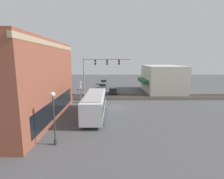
{
  "coord_description": "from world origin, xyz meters",
  "views": [
    {
      "loc": [
        -27.19,
        0.64,
        7.59
      ],
      "look_at": [
        3.14,
        0.46,
        2.33
      ],
      "focal_mm": 28.0,
      "sensor_mm": 36.0,
      "label": 1
    }
  ],
  "objects": [
    {
      "name": "parked_car_silver",
      "position": [
        25.99,
        2.8,
        0.67
      ],
      "size": [
        4.61,
        1.82,
        1.45
      ],
      "color": "#B7B7BC",
      "rests_on": "ground"
    },
    {
      "name": "crossing_signal",
      "position": [
        3.33,
        6.04,
        2.3
      ],
      "size": [
        1.41,
        1.18,
        3.81
      ],
      "color": "gray",
      "rests_on": "ground"
    },
    {
      "name": "traffic_signal_gantry",
      "position": [
        4.57,
        3.07,
        5.95
      ],
      "size": [
        0.42,
        8.62,
        7.99
      ],
      "color": "gray",
      "rests_on": "ground"
    },
    {
      "name": "shop_building",
      "position": [
        13.88,
        -11.49,
        3.06
      ],
      "size": [
        11.8,
        9.25,
        6.12
      ],
      "color": "beige",
      "rests_on": "ground"
    },
    {
      "name": "streetlamp",
      "position": [
        -12.51,
        5.64,
        2.89
      ],
      "size": [
        0.44,
        0.44,
        4.83
      ],
      "color": "#38383A",
      "rests_on": "ground"
    },
    {
      "name": "rail_track_near",
      "position": [
        6.0,
        0.0,
        0.03
      ],
      "size": [
        2.6,
        60.0,
        0.15
      ],
      "color": "#332D28",
      "rests_on": "ground"
    },
    {
      "name": "brick_building",
      "position": [
        -5.7,
        13.39,
        4.93
      ],
      "size": [
        17.94,
        11.85,
        9.86
      ],
      "color": "brown",
      "rests_on": "ground"
    },
    {
      "name": "pedestrian_at_crossing",
      "position": [
        2.82,
        5.45,
        0.93
      ],
      "size": [
        0.34,
        0.34,
        1.81
      ],
      "color": "#473828",
      "rests_on": "ground"
    },
    {
      "name": "rail_track_far",
      "position": [
        9.2,
        0.0,
        0.03
      ],
      "size": [
        2.6,
        60.0,
        0.15
      ],
      "color": "#332D28",
      "rests_on": "ground"
    },
    {
      "name": "parked_car_grey",
      "position": [
        18.11,
        2.8,
        0.64
      ],
      "size": [
        4.57,
        1.82,
        1.37
      ],
      "color": "slate",
      "rests_on": "ground"
    },
    {
      "name": "city_bus",
      "position": [
        -4.44,
        2.8,
        1.69
      ],
      "size": [
        10.35,
        2.59,
        3.06
      ],
      "color": "silver",
      "rests_on": "ground"
    },
    {
      "name": "ground_plane",
      "position": [
        0.0,
        0.0,
        0.0
      ],
      "size": [
        120.0,
        120.0,
        0.0
      ],
      "primitive_type": "plane",
      "color": "#4C4C4F"
    },
    {
      "name": "parked_car_black",
      "position": [
        10.96,
        0.2,
        0.68
      ],
      "size": [
        4.74,
        1.82,
        1.45
      ],
      "color": "black",
      "rests_on": "ground"
    }
  ]
}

